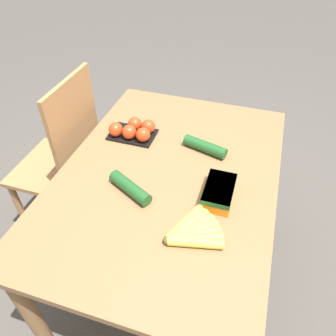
{
  "coord_description": "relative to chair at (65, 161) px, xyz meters",
  "views": [
    {
      "loc": [
        -0.94,
        -0.3,
        1.65
      ],
      "look_at": [
        0.0,
        0.0,
        0.77
      ],
      "focal_mm": 35.0,
      "sensor_mm": 36.0,
      "label": 1
    }
  ],
  "objects": [
    {
      "name": "ground_plane",
      "position": [
        -0.16,
        -0.64,
        -0.51
      ],
      "size": [
        12.0,
        12.0,
        0.0
      ],
      "primitive_type": "plane",
      "color": "#4C4742"
    },
    {
      "name": "dining_table",
      "position": [
        -0.16,
        -0.64,
        0.13
      ],
      "size": [
        1.24,
        0.88,
        0.74
      ],
      "color": "olive",
      "rests_on": "ground_plane"
    },
    {
      "name": "chair",
      "position": [
        0.0,
        0.0,
        0.0
      ],
      "size": [
        0.42,
        0.4,
        0.99
      ],
      "rotation": [
        0.0,
        0.0,
        3.15
      ],
      "color": "#A87547",
      "rests_on": "ground_plane"
    },
    {
      "name": "banana_bunch",
      "position": [
        -0.44,
        -0.81,
        0.25
      ],
      "size": [
        0.19,
        0.2,
        0.03
      ],
      "color": "brown",
      "rests_on": "dining_table"
    },
    {
      "name": "tomato_pack",
      "position": [
        0.03,
        -0.41,
        0.27
      ],
      "size": [
        0.14,
        0.21,
        0.08
      ],
      "color": "black",
      "rests_on": "dining_table"
    },
    {
      "name": "carrot_bag",
      "position": [
        -0.24,
        -0.86,
        0.27
      ],
      "size": [
        0.18,
        0.11,
        0.06
      ],
      "color": "orange",
      "rests_on": "dining_table"
    },
    {
      "name": "cucumber_near",
      "position": [
        -0.31,
        -0.53,
        0.26
      ],
      "size": [
        0.13,
        0.2,
        0.05
      ],
      "color": "#1E5123",
      "rests_on": "dining_table"
    },
    {
      "name": "cucumber_far",
      "position": [
        0.03,
        -0.75,
        0.26
      ],
      "size": [
        0.1,
        0.2,
        0.05
      ],
      "color": "#1E5123",
      "rests_on": "dining_table"
    }
  ]
}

